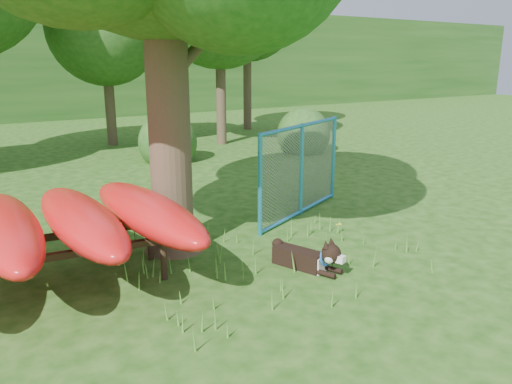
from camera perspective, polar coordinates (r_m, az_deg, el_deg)
ground at (r=7.25m, az=3.88°, el=-9.95°), size 80.00×80.00×0.00m
wooden_post at (r=8.88m, az=-8.59°, el=-0.56°), size 0.36×0.20×1.33m
kayak_rack at (r=7.23m, az=-23.02°, el=-3.49°), size 3.70×3.82×1.19m
husky_dog at (r=7.52m, az=6.18°, el=-7.40°), size 0.64×1.24×0.57m
fence_section at (r=9.98m, az=5.19°, el=2.56°), size 2.90×1.37×3.07m
wildflower_clump at (r=9.11m, az=9.46°, el=-3.74°), size 0.09×0.08×0.20m
bg_tree_c at (r=19.08m, az=-16.94°, el=17.46°), size 4.00×4.00×6.12m
bg_tree_e at (r=22.77m, az=-1.03°, el=20.38°), size 4.60×4.60×7.55m
shrub_right at (r=17.16m, az=5.39°, el=4.59°), size 1.80×1.80×1.80m
shrub_mid at (r=15.75m, az=-9.95°, el=3.50°), size 1.80×1.80×1.80m
wooded_hillside at (r=33.49m, az=-26.80°, el=13.25°), size 80.00×12.00×6.00m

